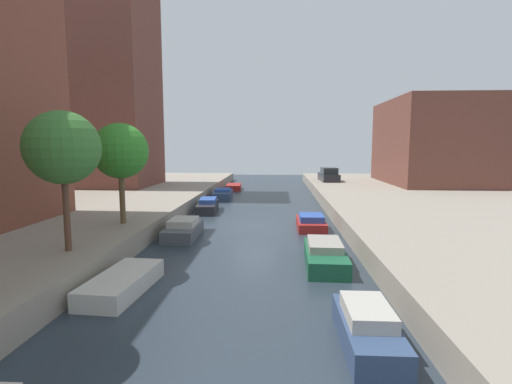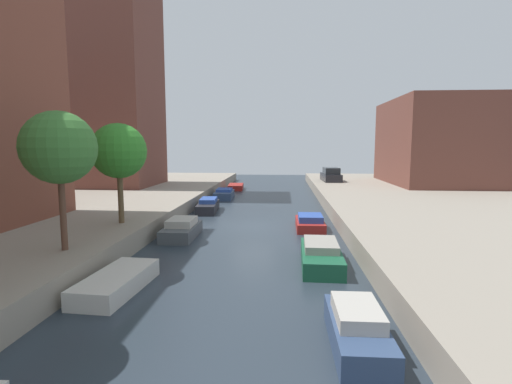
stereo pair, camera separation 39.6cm
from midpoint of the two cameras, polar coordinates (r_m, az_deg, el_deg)
The scene contains 16 objects.
ground_plane at distance 23.87m, azimuth -0.71°, elevation -5.11°, with size 84.00×84.00×0.00m, color #28333D.
quay_left at distance 28.95m, azimuth -31.88°, elevation -3.02°, with size 20.00×64.00×1.00m, color gray.
quay_right at distance 27.23m, azimuth 32.70°, elevation -3.65°, with size 20.00×64.00×1.00m, color gray.
apartment_tower_far at distance 41.93m, azimuth -22.48°, elevation 15.28°, with size 10.00×8.53×20.88m, color brown.
low_block_right at distance 44.71m, azimuth 24.92°, elevation 6.76°, with size 10.00×13.57×8.69m, color brown.
street_tree_1 at distance 16.03m, azimuth -27.38°, elevation 5.80°, with size 2.72×2.72×5.26m.
street_tree_2 at distance 20.68m, azimuth -20.00°, elevation 5.69°, with size 2.79×2.79×5.10m.
parked_car at distance 43.90m, azimuth 10.47°, elevation 2.45°, with size 2.01×4.58×1.53m.
moored_boat_left_1 at distance 14.28m, azimuth -19.99°, elevation -12.57°, with size 1.81×3.84×0.63m.
moored_boat_left_2 at distance 21.35m, azimuth -11.27°, elevation -5.50°, with size 1.62×3.52×1.03m.
moored_boat_left_3 at distance 29.25m, azimuth -7.56°, elevation -2.08°, with size 1.65×4.11×1.00m.
moored_boat_left_4 at distance 36.34m, azimuth -5.26°, elevation -0.33°, with size 1.75×3.84×0.92m.
moored_boat_left_5 at distance 43.69m, azimuth -3.58°, elevation 0.76°, with size 1.82×3.77×0.58m.
moored_boat_right_1 at distance 10.46m, azimuth 15.10°, elevation -18.99°, with size 1.29×3.32×1.05m.
moored_boat_right_2 at distance 16.45m, azimuth 9.50°, elevation -9.21°, with size 1.70×4.12×1.00m.
moored_boat_right_3 at distance 23.31m, azimuth 7.68°, elevation -4.52°, with size 1.64×3.39×0.90m.
Camera 1 is at (1.41, -23.30, 4.98)m, focal length 26.98 mm.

